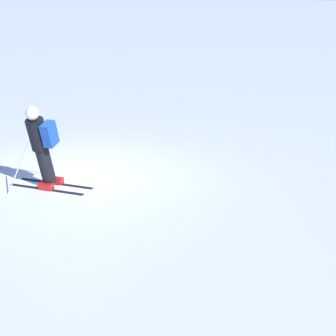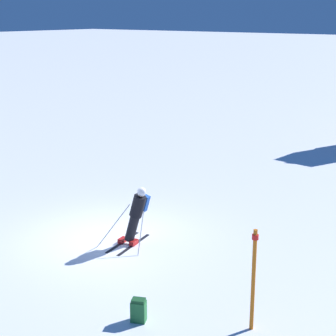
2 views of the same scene
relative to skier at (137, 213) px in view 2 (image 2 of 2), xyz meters
The scene contains 4 objects.
ground_plane 1.38m from the skier, behind, with size 300.00×300.00×0.00m, color white.
skier is the anchor object (origin of this frame).
spare_backpack 3.96m from the skier, 48.95° to the right, with size 0.37×0.33×0.50m.
trail_marker 4.88m from the skier, 21.60° to the right, with size 0.13×0.13×2.12m.
Camera 2 is at (10.27, -10.60, 6.08)m, focal length 60.00 mm.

